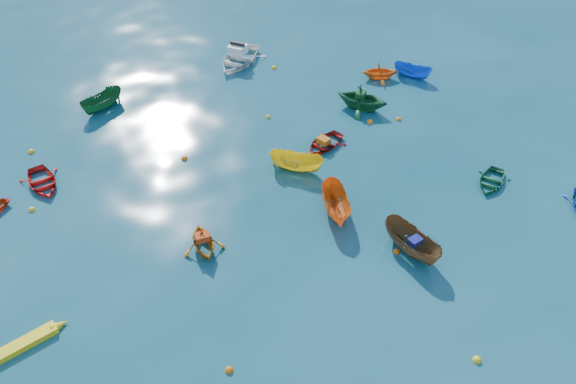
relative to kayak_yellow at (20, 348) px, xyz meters
name	(u,v)px	position (x,y,z in m)	size (l,w,h in m)	color
ground	(334,260)	(14.09, -1.60, 0.00)	(160.00, 160.00, 0.00)	#0B4451
sampan_brown_mid	(410,251)	(17.70, -2.73, 0.00)	(1.33, 3.52, 1.36)	brown
dinghy_orange_w	(204,249)	(8.74, 1.86, 0.00)	(2.11, 2.45, 1.29)	#BA6A11
sampan_yellow_mid	(296,169)	(15.58, 5.33, 0.00)	(1.20, 3.18, 1.23)	yellow
dinghy_green_e	(490,183)	(24.66, -0.54, 0.00)	(1.84, 2.58, 0.53)	#14562E
sampan_orange_n	(336,212)	(15.82, 1.26, 0.00)	(1.28, 3.41, 1.32)	orange
dinghy_green_n	(361,108)	(22.26, 9.10, 0.00)	(2.88, 3.34, 1.76)	#14572C
dinghy_red_ne	(324,146)	(18.09, 6.57, 0.00)	(2.00, 2.80, 0.58)	#9C110D
sampan_blue_far	(412,77)	(27.66, 10.97, 0.00)	(1.04, 2.76, 1.07)	blue
dinghy_red_far	(43,185)	(2.43, 10.35, 0.00)	(2.14, 2.99, 0.62)	red
dinghy_orange_far	(379,78)	(25.47, 11.80, 0.00)	(2.11, 2.45, 1.29)	orange
sampan_green_far	(104,109)	(7.16, 16.55, 0.00)	(1.20, 3.18, 1.23)	#124E27
kayak_yellow	(20,348)	(0.00, 0.00, 0.00)	(0.57, 3.83, 0.38)	yellow
motorboat_white	(239,63)	(17.45, 18.32, 0.00)	(3.22, 4.50, 1.53)	white
tarp_blue_a	(415,241)	(17.72, -2.88, 0.83)	(0.62, 0.47, 0.30)	navy
tarp_orange_a	(202,237)	(8.75, 1.91, 0.81)	(0.68, 0.52, 0.33)	#C33F14
tarp_green_b	(361,94)	(22.20, 9.17, 1.05)	(0.70, 0.53, 0.34)	#11441C
tarp_orange_b	(323,140)	(18.00, 6.54, 0.46)	(0.72, 0.55, 0.35)	#B76612
buoy_or_a	(229,370)	(7.38, -4.82, 0.00)	(0.35, 0.35, 0.35)	#D2600B
buoy_ye_a	(477,360)	(16.57, -8.87, 0.00)	(0.37, 0.37, 0.37)	gold
buoy_or_b	(396,252)	(17.05, -2.49, 0.00)	(0.34, 0.34, 0.34)	#DC520B
buoy_ye_b	(32,210)	(1.60, 8.52, 0.00)	(0.35, 0.35, 0.35)	yellow
buoy_or_c	(185,159)	(10.18, 9.10, 0.00)	(0.38, 0.38, 0.38)	orange
buoy_ye_c	(268,117)	(16.37, 10.84, 0.00)	(0.32, 0.32, 0.32)	yellow
buoy_or_d	(370,122)	(21.92, 7.47, 0.00)	(0.38, 0.38, 0.38)	orange
buoy_ye_d	(31,152)	(2.26, 13.76, 0.00)	(0.39, 0.39, 0.39)	gold
buoy_or_e	(399,120)	(23.71, 6.90, 0.00)	(0.34, 0.34, 0.34)	orange
buoy_ye_e	(274,68)	(19.43, 16.41, 0.00)	(0.38, 0.38, 0.38)	gold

